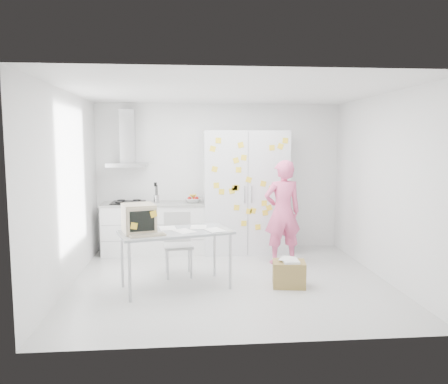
{
  "coord_description": "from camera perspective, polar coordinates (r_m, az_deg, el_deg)",
  "views": [
    {
      "loc": [
        -0.62,
        -6.11,
        2.0
      ],
      "look_at": [
        -0.02,
        0.8,
        1.21
      ],
      "focal_mm": 35.0,
      "sensor_mm": 36.0,
      "label": 1
    }
  ],
  "objects": [
    {
      "name": "floor",
      "position": [
        6.46,
        0.77,
        -11.6
      ],
      "size": [
        4.5,
        4.0,
        0.02
      ],
      "primitive_type": "cube",
      "color": "silver",
      "rests_on": "ground"
    },
    {
      "name": "range_hood",
      "position": [
        8.01,
        -12.47,
        6.08
      ],
      "size": [
        0.7,
        0.48,
        1.01
      ],
      "color": "silver",
      "rests_on": "walls"
    },
    {
      "name": "person",
      "position": [
        7.23,
        7.65,
        -2.63
      ],
      "size": [
        0.67,
        0.49,
        1.71
      ],
      "primitive_type": "imported",
      "rotation": [
        0.0,
        0.0,
        3.27
      ],
      "color": "#EF5D8F",
      "rests_on": "ground"
    },
    {
      "name": "walls",
      "position": [
        6.89,
        0.18,
        1.12
      ],
      "size": [
        4.52,
        4.01,
        2.7
      ],
      "color": "white",
      "rests_on": "ground"
    },
    {
      "name": "desk",
      "position": [
        5.94,
        -9.31,
        -4.26
      ],
      "size": [
        1.63,
        1.13,
        1.18
      ],
      "rotation": [
        0.0,
        0.0,
        0.29
      ],
      "color": "#9CA2A6",
      "rests_on": "ground"
    },
    {
      "name": "chair",
      "position": [
        6.66,
        -6.03,
        -6.21
      ],
      "size": [
        0.46,
        0.46,
        0.94
      ],
      "rotation": [
        0.0,
        0.0,
        0.09
      ],
      "color": "#B4B3B1",
      "rests_on": "ground"
    },
    {
      "name": "ceiling",
      "position": [
        6.18,
        0.81,
        13.04
      ],
      "size": [
        4.5,
        4.0,
        0.02
      ],
      "primitive_type": "cube",
      "color": "white",
      "rests_on": "walls"
    },
    {
      "name": "tall_cabinet",
      "position": [
        7.91,
        2.81,
        -0.01
      ],
      "size": [
        1.5,
        0.68,
        2.2
      ],
      "color": "silver",
      "rests_on": "ground"
    },
    {
      "name": "counter_run",
      "position": [
        7.98,
        -9.1,
        -4.59
      ],
      "size": [
        1.84,
        0.63,
        1.28
      ],
      "color": "white",
      "rests_on": "ground"
    },
    {
      "name": "cardboard_box",
      "position": [
        6.24,
        8.48,
        -10.47
      ],
      "size": [
        0.49,
        0.42,
        0.39
      ],
      "rotation": [
        0.0,
        0.0,
        -0.16
      ],
      "color": "olive",
      "rests_on": "ground"
    }
  ]
}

